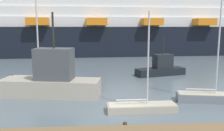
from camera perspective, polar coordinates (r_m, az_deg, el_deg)
The scene contains 7 objects.
ground_plane at distance 17.65m, azimuth 1.80°, elevation -11.17°, with size 600.00×600.00×0.00m, color slate.
sailboat_0 at distance 27.33m, azimuth -17.75°, elevation -3.19°, with size 6.72×2.80×11.08m.
sailboat_1 at distance 18.00m, azimuth 7.05°, elevation -9.57°, with size 5.09×1.48×7.22m.
sailboat_3 at distance 21.58m, azimuth 22.17°, elevation -6.69°, with size 5.46×2.34×9.96m.
fishing_boat_0 at distance 22.13m, azimuth -14.08°, elevation -3.25°, with size 9.13×3.91×7.38m.
fishing_boat_1 at distance 31.45m, azimuth 11.56°, elevation -0.57°, with size 6.68×3.55×4.94m.
cruise_ship at distance 57.84m, azimuth 6.90°, elevation 8.56°, with size 112.74×23.09×17.81m.
Camera 1 is at (-1.58, -16.49, 6.12)m, focal length 38.61 mm.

